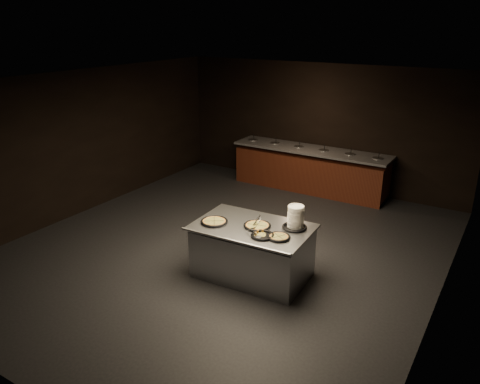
{
  "coord_description": "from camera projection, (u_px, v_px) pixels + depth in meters",
  "views": [
    {
      "loc": [
        4.11,
        -6.2,
        3.82
      ],
      "look_at": [
        0.1,
        0.3,
        0.98
      ],
      "focal_mm": 35.0,
      "sensor_mm": 36.0,
      "label": 1
    }
  ],
  "objects": [
    {
      "name": "serving_counter",
      "position": [
        252.0,
        252.0,
        7.29
      ],
      "size": [
        1.83,
        1.23,
        0.85
      ],
      "rotation": [
        0.0,
        0.0,
        0.05
      ],
      "color": "#B8BBC0",
      "rests_on": "ground"
    },
    {
      "name": "server_left",
      "position": [
        259.0,
        220.0,
        7.17
      ],
      "size": [
        0.09,
        0.3,
        0.14
      ],
      "rotation": [
        0.0,
        0.0,
        1.52
      ],
      "color": "#B8BBC0",
      "rests_on": "serving_counter"
    },
    {
      "name": "server_right",
      "position": [
        253.0,
        231.0,
        6.79
      ],
      "size": [
        0.3,
        0.14,
        0.15
      ],
      "rotation": [
        0.0,
        0.0,
        -0.29
      ],
      "color": "#B8BBC0",
      "rests_on": "serving_counter"
    },
    {
      "name": "pan_cheese_whole",
      "position": [
        257.0,
        226.0,
        7.1
      ],
      "size": [
        0.42,
        0.42,
        0.04
      ],
      "rotation": [
        0.0,
        0.0,
        0.24
      ],
      "color": "black",
      "rests_on": "serving_counter"
    },
    {
      "name": "pan_cheese_slices_b",
      "position": [
        262.0,
        235.0,
        6.79
      ],
      "size": [
        0.34,
        0.34,
        0.04
      ],
      "rotation": [
        0.0,
        0.0,
        1.97
      ],
      "color": "black",
      "rests_on": "serving_counter"
    },
    {
      "name": "pan_veggie_whole",
      "position": [
        214.0,
        221.0,
        7.25
      ],
      "size": [
        0.42,
        0.42,
        0.04
      ],
      "rotation": [
        0.0,
        0.0,
        0.61
      ],
      "color": "black",
      "rests_on": "serving_counter"
    },
    {
      "name": "room",
      "position": [
        226.0,
        170.0,
        7.8
      ],
      "size": [
        7.02,
        8.02,
        2.92
      ],
      "color": "black",
      "rests_on": "ground"
    },
    {
      "name": "pan_veggie_slices",
      "position": [
        279.0,
        237.0,
        6.73
      ],
      "size": [
        0.34,
        0.34,
        0.04
      ],
      "rotation": [
        0.0,
        0.0,
        -0.54
      ],
      "color": "black",
      "rests_on": "serving_counter"
    },
    {
      "name": "salad_bar",
      "position": [
        309.0,
        172.0,
        10.99
      ],
      "size": [
        3.7,
        0.83,
        1.18
      ],
      "color": "#5C2815",
      "rests_on": "ground"
    },
    {
      "name": "pan_cheese_slices_a",
      "position": [
        294.0,
        227.0,
        7.06
      ],
      "size": [
        0.38,
        0.38,
        0.04
      ],
      "rotation": [
        0.0,
        0.0,
        0.68
      ],
      "color": "black",
      "rests_on": "serving_counter"
    },
    {
      "name": "plate_stack",
      "position": [
        296.0,
        217.0,
        7.03
      ],
      "size": [
        0.25,
        0.25,
        0.35
      ],
      "primitive_type": "cylinder",
      "color": "white",
      "rests_on": "serving_counter"
    }
  ]
}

